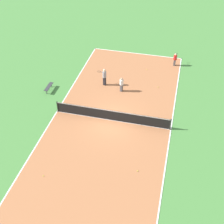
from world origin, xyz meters
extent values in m
plane|color=#47843D|center=(0.00, 0.00, 0.00)|extent=(80.00, 80.00, 0.00)
cube|color=#AD6B42|center=(0.00, 0.00, 0.01)|extent=(10.06, 24.18, 0.02)
cube|color=white|center=(-4.98, 0.00, 0.02)|extent=(0.10, 24.18, 0.00)
cube|color=white|center=(4.98, 0.00, 0.02)|extent=(0.10, 24.18, 0.00)
cube|color=white|center=(0.00, -12.04, 0.02)|extent=(10.06, 0.10, 0.00)
cube|color=white|center=(0.00, 0.00, 0.02)|extent=(10.06, 0.10, 0.00)
cylinder|color=black|center=(-4.88, 0.00, 0.56)|extent=(0.10, 0.10, 1.08)
cylinder|color=black|center=(4.88, 0.00, 0.56)|extent=(0.10, 0.10, 1.08)
cube|color=black|center=(0.00, 0.00, 0.54)|extent=(9.76, 0.03, 1.03)
cube|color=white|center=(0.00, 0.00, 1.02)|extent=(9.76, 0.04, 0.06)
cube|color=#333338|center=(6.92, -2.85, 0.43)|extent=(0.36, 1.50, 0.04)
cylinder|color=#4C4C51|center=(6.92, -3.45, 0.21)|extent=(0.08, 0.08, 0.41)
cylinder|color=#4C4C51|center=(6.92, -2.25, 0.21)|extent=(0.08, 0.08, 0.41)
cube|color=#4C4C51|center=(-4.33, -10.39, 0.38)|extent=(0.22, 0.27, 0.70)
cylinder|color=red|center=(-4.33, -10.39, 0.97)|extent=(0.38, 0.38, 0.49)
sphere|color=beige|center=(-4.33, -10.39, 1.33)|extent=(0.21, 0.21, 0.21)
cylinder|color=#262626|center=(-4.36, -10.70, 1.10)|extent=(0.05, 0.28, 0.03)
torus|color=black|center=(-4.38, -10.98, 1.10)|extent=(0.32, 0.32, 0.02)
cube|color=#4C4C51|center=(0.15, -4.36, 0.39)|extent=(0.26, 0.30, 0.74)
cylinder|color=silver|center=(0.15, -4.36, 1.02)|extent=(0.45, 0.45, 0.52)
sphere|color=tan|center=(0.15, -4.36, 1.39)|extent=(0.22, 0.22, 0.22)
cube|color=black|center=(1.98, -5.00, 0.47)|extent=(0.29, 0.26, 0.89)
cylinder|color=gray|center=(1.98, -5.00, 1.22)|extent=(0.44, 0.44, 0.62)
sphere|color=beige|center=(1.98, -5.00, 1.66)|extent=(0.27, 0.27, 0.27)
cylinder|color=#262626|center=(2.29, -5.08, 1.38)|extent=(0.28, 0.10, 0.03)
torus|color=black|center=(2.56, -5.14, 1.38)|extent=(0.37, 0.37, 0.02)
sphere|color=#CCE033|center=(-3.10, 5.00, 0.06)|extent=(0.07, 0.07, 0.07)
sphere|color=#CCE033|center=(-1.62, -8.78, 0.06)|extent=(0.07, 0.07, 0.07)
sphere|color=#CCE033|center=(-3.18, -5.82, 0.06)|extent=(0.07, 0.07, 0.07)
sphere|color=#CCE033|center=(3.23, 7.02, 0.06)|extent=(0.07, 0.07, 0.07)
camera|label=1|loc=(-4.81, 19.53, 17.28)|focal=50.00mm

